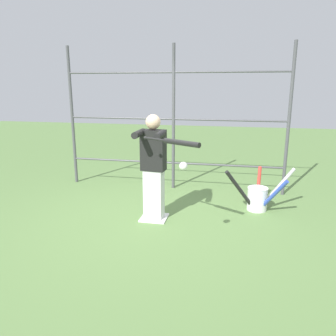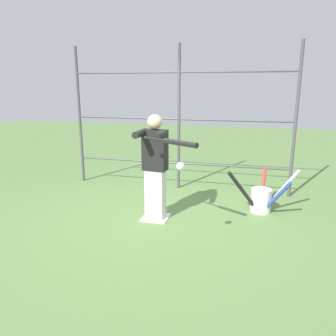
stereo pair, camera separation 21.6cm
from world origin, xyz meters
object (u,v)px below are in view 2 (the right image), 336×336
object	(u,v)px
softball_in_flight	(180,166)
bat_bucket	(262,198)
baseball_bat_swinging	(175,142)
batter	(155,164)

from	to	relation	value
softball_in_flight	bat_bucket	bearing A→B (deg)	-119.87
softball_in_flight	baseball_bat_swinging	bearing A→B (deg)	-66.59
softball_in_flight	bat_bucket	size ratio (longest dim) A/B	0.08
batter	softball_in_flight	size ratio (longest dim) A/B	16.71
batter	bat_bucket	size ratio (longest dim) A/B	1.41
baseball_bat_swinging	bat_bucket	size ratio (longest dim) A/B	0.72
batter	bat_bucket	bearing A→B (deg)	-156.34
softball_in_flight	bat_bucket	world-z (taller)	softball_in_flight
baseball_bat_swinging	bat_bucket	bearing A→B (deg)	-128.58
baseball_bat_swinging	bat_bucket	world-z (taller)	baseball_bat_swinging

